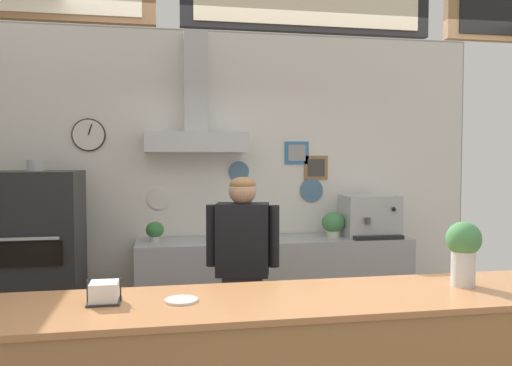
# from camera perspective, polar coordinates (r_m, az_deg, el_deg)

# --- Properties ---
(back_wall_assembly) EXTENTS (5.30, 2.90, 3.05)m
(back_wall_assembly) POSITION_cam_1_polar(r_m,az_deg,el_deg) (5.36, -2.32, 1.82)
(back_wall_assembly) COLOR #9E9E99
(back_wall_assembly) RESTS_ON ground_plane
(back_prep_counter) EXTENTS (2.79, 0.63, 0.89)m
(back_prep_counter) POSITION_cam_1_polar(r_m,az_deg,el_deg) (5.36, 2.10, -10.99)
(back_prep_counter) COLOR #A3A5AD
(back_prep_counter) RESTS_ON ground_plane
(pizza_oven) EXTENTS (0.75, 0.76, 1.70)m
(pizza_oven) POSITION_cam_1_polar(r_m,az_deg,el_deg) (5.02, -23.16, -7.94)
(pizza_oven) COLOR #232326
(pizza_oven) RESTS_ON ground_plane
(shop_worker) EXTENTS (0.53, 0.31, 1.58)m
(shop_worker) POSITION_cam_1_polar(r_m,az_deg,el_deg) (3.85, -1.50, -10.08)
(shop_worker) COLOR #232328
(shop_worker) RESTS_ON ground_plane
(espresso_machine) EXTENTS (0.57, 0.47, 0.43)m
(espresso_machine) POSITION_cam_1_polar(r_m,az_deg,el_deg) (5.53, 12.55, -3.62)
(espresso_machine) COLOR #B7BABF
(espresso_machine) RESTS_ON back_prep_counter
(potted_thyme) EXTENTS (0.24, 0.24, 0.26)m
(potted_thyme) POSITION_cam_1_polar(r_m,az_deg,el_deg) (5.41, 8.59, -4.47)
(potted_thyme) COLOR beige
(potted_thyme) RESTS_ON back_prep_counter
(potted_basil) EXTENTS (0.18, 0.18, 0.20)m
(potted_basil) POSITION_cam_1_polar(r_m,az_deg,el_deg) (5.14, -11.19, -5.23)
(potted_basil) COLOR beige
(potted_basil) RESTS_ON back_prep_counter
(potted_sage) EXTENTS (0.14, 0.14, 0.19)m
(potted_sage) POSITION_cam_1_polar(r_m,az_deg,el_deg) (5.17, -3.40, -5.21)
(potted_sage) COLOR #9E563D
(potted_sage) RESTS_ON back_prep_counter
(potted_oregano) EXTENTS (0.21, 0.21, 0.23)m
(potted_oregano) POSITION_cam_1_polar(r_m,az_deg,el_deg) (5.26, 1.18, -4.82)
(potted_oregano) COLOR #4C4C51
(potted_oregano) RESTS_ON back_prep_counter
(basil_vase) EXTENTS (0.19, 0.19, 0.35)m
(basil_vase) POSITION_cam_1_polar(r_m,az_deg,el_deg) (3.01, 22.07, -7.04)
(basil_vase) COLOR silver
(basil_vase) RESTS_ON service_counter
(napkin_holder) EXTENTS (0.16, 0.15, 0.12)m
(napkin_holder) POSITION_cam_1_polar(r_m,az_deg,el_deg) (2.61, -16.54, -11.67)
(napkin_holder) COLOR #262628
(napkin_holder) RESTS_ON service_counter
(condiment_plate) EXTENTS (0.16, 0.16, 0.01)m
(condiment_plate) POSITION_cam_1_polar(r_m,az_deg,el_deg) (2.56, -8.32, -12.78)
(condiment_plate) COLOR white
(condiment_plate) RESTS_ON service_counter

